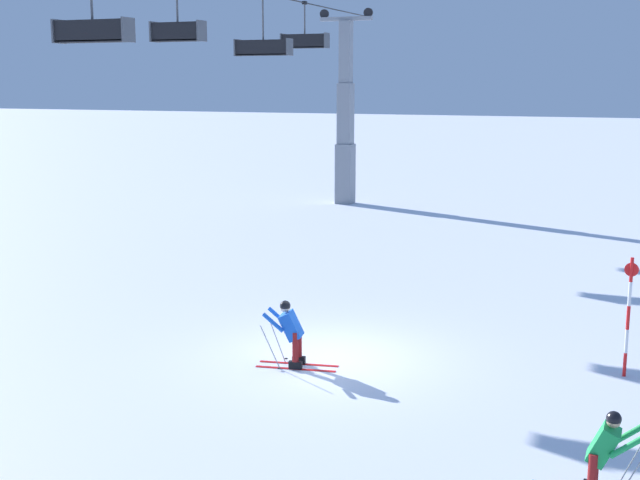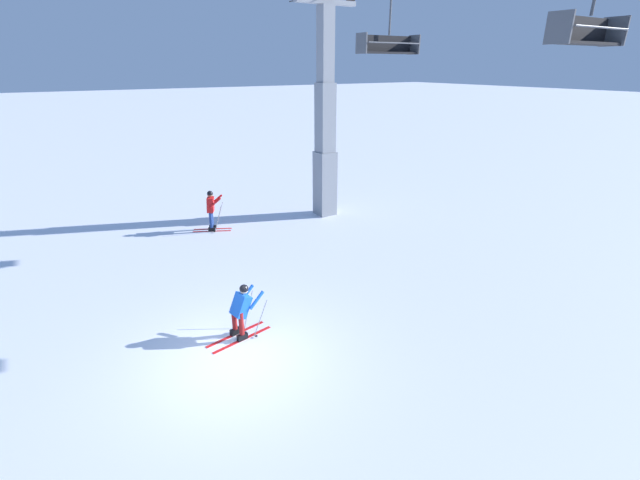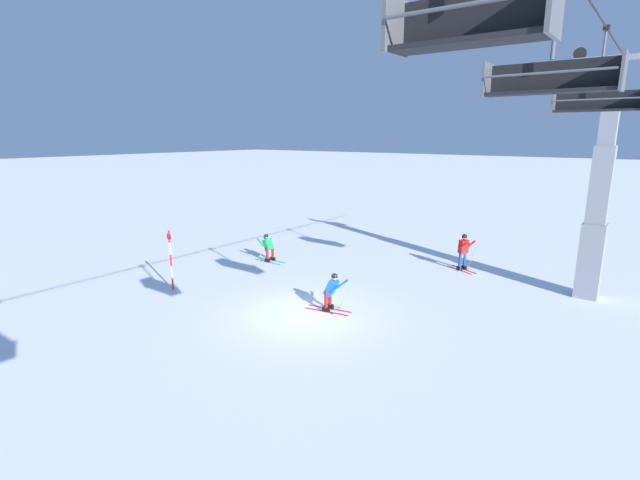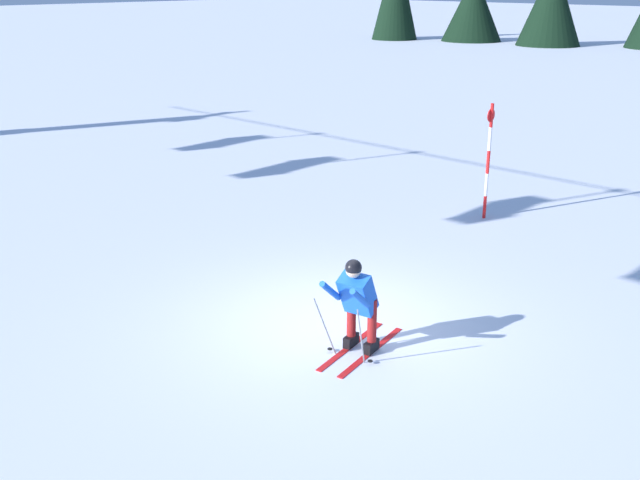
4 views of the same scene
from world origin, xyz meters
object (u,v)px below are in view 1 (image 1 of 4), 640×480
(chairlift_seat_middle, at_px, (177,31))
(trail_marker_pole, at_px, (628,313))
(chairlift_seat_fourth, at_px, (262,47))
(chairlift_seat_farthest, at_px, (304,41))
(lift_tower_far, at_px, (345,125))
(chairlift_seat_second, at_px, (91,30))
(skier_carving_main, at_px, (291,329))
(skier_distant_uphill, at_px, (604,450))

(chairlift_seat_middle, relative_size, trail_marker_pole, 0.84)
(chairlift_seat_middle, relative_size, chairlift_seat_fourth, 0.89)
(chairlift_seat_fourth, distance_m, chairlift_seat_farthest, 4.09)
(lift_tower_far, xyz_separation_m, trail_marker_pole, (-21.00, -13.79, -2.53))
(chairlift_seat_second, bearing_deg, skier_carving_main, -114.84)
(chairlift_seat_second, height_order, trail_marker_pole, chairlift_seat_second)
(lift_tower_far, distance_m, chairlift_seat_second, 19.97)
(chairlift_seat_farthest, bearing_deg, trail_marker_pole, -138.96)
(chairlift_seat_middle, distance_m, skier_distant_uphill, 18.92)
(chairlift_seat_middle, bearing_deg, skier_distant_uphill, -129.45)
(trail_marker_pole, height_order, skier_distant_uphill, trail_marker_pole)
(chairlift_seat_middle, bearing_deg, skier_carving_main, -136.72)
(chairlift_seat_farthest, bearing_deg, chairlift_seat_second, 180.00)
(chairlift_seat_farthest, xyz_separation_m, trail_marker_pole, (-15.83, -13.79, -6.29))
(chairlift_seat_farthest, distance_m, trail_marker_pole, 21.92)
(chairlift_seat_middle, height_order, trail_marker_pole, chairlift_seat_middle)
(skier_carving_main, relative_size, chairlift_seat_fourth, 0.75)
(skier_carving_main, relative_size, trail_marker_pole, 0.71)
(chairlift_seat_middle, distance_m, chairlift_seat_farthest, 10.21)
(lift_tower_far, bearing_deg, chairlift_seat_second, 180.00)
(skier_distant_uphill, bearing_deg, lift_tower_far, 27.17)
(chairlift_seat_farthest, height_order, trail_marker_pole, chairlift_seat_farthest)
(lift_tower_far, xyz_separation_m, skier_distant_uphill, (-26.61, -13.66, -3.10))
(chairlift_seat_middle, distance_m, trail_marker_pole, 16.12)
(chairlift_seat_second, distance_m, trail_marker_pole, 15.07)
(chairlift_seat_second, relative_size, trail_marker_pole, 0.92)
(lift_tower_far, xyz_separation_m, chairlift_seat_fourth, (-9.24, 0.00, 3.37))
(chairlift_seat_fourth, bearing_deg, skier_carving_main, -152.45)
(skier_carving_main, xyz_separation_m, skier_distant_uphill, (-3.62, -6.48, -0.04))
(skier_carving_main, height_order, chairlift_seat_second, chairlift_seat_second)
(chairlift_seat_fourth, bearing_deg, chairlift_seat_middle, -180.00)
(skier_carving_main, relative_size, chairlift_seat_middle, 0.85)
(skier_carving_main, xyz_separation_m, chairlift_seat_middle, (7.62, 7.18, 6.69))
(skier_carving_main, height_order, lift_tower_far, lift_tower_far)
(chairlift_seat_middle, bearing_deg, chairlift_seat_fourth, 0.00)
(chairlift_seat_fourth, bearing_deg, chairlift_seat_second, 180.00)
(skier_carving_main, bearing_deg, skier_distant_uphill, -119.15)
(trail_marker_pole, bearing_deg, skier_carving_main, 106.79)
(skier_carving_main, distance_m, chairlift_seat_farthest, 20.39)
(chairlift_seat_second, bearing_deg, chairlift_seat_fourth, -0.00)
(skier_distant_uphill, bearing_deg, chairlift_seat_second, 63.07)
(lift_tower_far, distance_m, skier_distant_uphill, 30.07)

